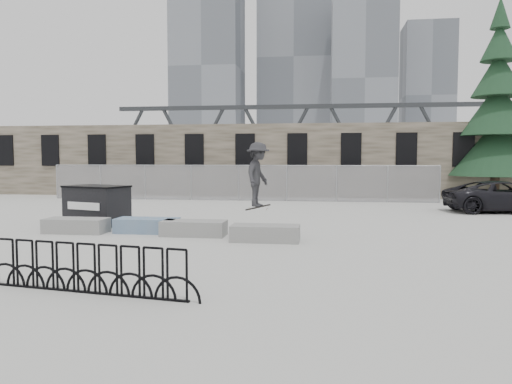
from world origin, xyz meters
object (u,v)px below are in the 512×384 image
(spruce_tree, at_px, (497,120))
(suv, at_px, (504,197))
(dumpster, at_px, (97,205))
(bike_rack, at_px, (86,269))
(planter_offset, at_px, (265,232))
(skateboarder, at_px, (258,174))
(planter_far_left, at_px, (76,225))
(planter_center_left, at_px, (147,225))
(planter_center_right, at_px, (194,227))

(spruce_tree, distance_m, suv, 8.03)
(dumpster, relative_size, bike_rack, 0.56)
(planter_offset, distance_m, dumpster, 7.02)
(dumpster, xyz_separation_m, skateboarder, (6.12, -1.66, 1.20))
(bike_rack, bearing_deg, planter_far_left, 118.96)
(planter_far_left, distance_m, planter_center_left, 2.29)
(planter_center_left, relative_size, suv, 0.40)
(planter_center_left, xyz_separation_m, planter_offset, (4.02, -1.12, 0.00))
(suv, xyz_separation_m, skateboarder, (-10.00, -8.12, 1.22))
(planter_center_left, bearing_deg, planter_offset, -15.64)
(planter_offset, distance_m, bike_rack, 6.52)
(spruce_tree, relative_size, skateboarder, 5.39)
(planter_offset, bearing_deg, bike_rack, -112.92)
(planter_far_left, distance_m, planter_offset, 6.34)
(dumpster, relative_size, suv, 0.49)
(planter_offset, bearing_deg, planter_center_right, 162.92)
(planter_far_left, height_order, planter_center_right, same)
(dumpster, relative_size, skateboarder, 1.16)
(suv, bearing_deg, planter_far_left, 112.33)
(dumpster, bearing_deg, planter_offset, -4.08)
(spruce_tree, distance_m, skateboarder, 19.20)
(suv, bearing_deg, spruce_tree, -20.04)
(planter_offset, xyz_separation_m, dumpster, (-6.48, 2.68, 0.47))
(planter_far_left, bearing_deg, bike_rack, -61.04)
(suv, bearing_deg, planter_center_left, 115.04)
(bike_rack, bearing_deg, planter_center_left, 101.76)
(planter_center_right, distance_m, bike_rack, 6.72)
(suv, height_order, skateboarder, skateboarder)
(planter_center_right, distance_m, skateboarder, 2.61)
(bike_rack, xyz_separation_m, skateboarder, (2.18, 7.02, 1.48))
(planter_center_left, relative_size, planter_center_right, 1.00)
(planter_offset, xyz_separation_m, spruce_tree, (11.43, 15.94, 4.32))
(planter_far_left, relative_size, skateboarder, 0.94)
(planter_offset, relative_size, spruce_tree, 0.17)
(dumpster, bearing_deg, spruce_tree, 54.91)
(bike_rack, bearing_deg, planter_center_right, 88.32)
(dumpster, distance_m, bike_rack, 9.53)
(planter_far_left, relative_size, planter_center_left, 1.00)
(planter_center_left, height_order, planter_center_right, same)
(planter_far_left, xyz_separation_m, skateboarder, (5.93, 0.24, 1.66))
(planter_center_left, height_order, bike_rack, bike_rack)
(suv, bearing_deg, planter_center_right, 119.74)
(planter_center_left, bearing_deg, suv, 30.39)
(spruce_tree, height_order, suv, spruce_tree)
(bike_rack, distance_m, suv, 19.43)
(suv, distance_m, skateboarder, 12.94)
(planter_center_right, relative_size, spruce_tree, 0.17)
(bike_rack, xyz_separation_m, spruce_tree, (13.97, 21.94, 4.14))
(planter_far_left, height_order, planter_center_left, same)
(planter_far_left, distance_m, spruce_tree, 23.72)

